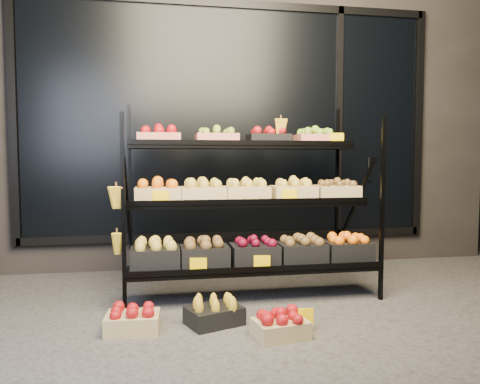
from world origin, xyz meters
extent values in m
plane|color=#514F4C|center=(0.00, 0.00, 0.00)|extent=(24.00, 24.00, 0.00)
cube|color=#2D2826|center=(0.00, 2.60, 1.75)|extent=(6.00, 2.00, 3.50)
cube|color=black|center=(0.00, 1.58, 1.55)|extent=(4.20, 0.04, 2.40)
cube|color=black|center=(0.00, 1.56, 0.34)|extent=(4.30, 0.06, 0.08)
cube|color=black|center=(0.00, 1.56, 2.76)|extent=(4.30, 0.06, 0.08)
cube|color=black|center=(-2.15, 1.56, 1.55)|extent=(0.08, 0.06, 2.50)
cube|color=black|center=(2.15, 1.56, 1.55)|extent=(0.08, 0.06, 2.50)
cube|color=black|center=(1.20, 1.56, 1.55)|extent=(0.06, 0.06, 2.50)
cylinder|color=black|center=(1.55, 1.53, 1.05)|extent=(0.02, 0.02, 0.25)
cube|color=black|center=(-1.02, 0.18, 0.75)|extent=(0.03, 0.03, 1.50)
cube|color=black|center=(1.02, 0.18, 0.75)|extent=(0.03, 0.03, 1.50)
cube|color=black|center=(-1.02, 1.15, 0.83)|extent=(0.03, 0.03, 1.66)
cube|color=black|center=(1.02, 1.15, 0.83)|extent=(0.03, 0.03, 1.66)
cube|color=black|center=(0.00, 0.35, 0.27)|extent=(2.05, 0.42, 0.03)
cube|color=black|center=(0.00, 0.15, 0.30)|extent=(2.05, 0.02, 0.05)
cube|color=black|center=(0.00, 0.65, 0.77)|extent=(2.05, 0.40, 0.03)
cube|color=black|center=(0.00, 0.46, 0.80)|extent=(2.05, 0.02, 0.05)
cube|color=black|center=(0.00, 0.95, 1.27)|extent=(2.05, 0.40, 0.03)
cube|color=black|center=(0.00, 0.76, 1.30)|extent=(2.05, 0.02, 0.05)
cube|color=tan|center=(-0.76, 0.95, 1.33)|extent=(0.38, 0.28, 0.11)
ellipsoid|color=red|center=(-0.76, 0.95, 1.42)|extent=(0.32, 0.24, 0.07)
cube|color=tan|center=(-0.23, 0.95, 1.33)|extent=(0.38, 0.28, 0.11)
ellipsoid|color=#84BA2E|center=(-0.23, 0.95, 1.42)|extent=(0.32, 0.24, 0.07)
cube|color=black|center=(0.26, 0.95, 1.33)|extent=(0.38, 0.28, 0.11)
ellipsoid|color=red|center=(0.26, 0.95, 1.42)|extent=(0.32, 0.24, 0.07)
cube|color=tan|center=(0.72, 0.95, 1.33)|extent=(0.38, 0.28, 0.11)
ellipsoid|color=#84BA2E|center=(0.72, 0.95, 1.42)|extent=(0.32, 0.24, 0.07)
cube|color=tan|center=(-0.77, 0.65, 0.85)|extent=(0.38, 0.28, 0.14)
ellipsoid|color=orange|center=(-0.77, 0.65, 0.95)|extent=(0.32, 0.24, 0.07)
cube|color=tan|center=(-0.38, 0.65, 0.85)|extent=(0.38, 0.28, 0.14)
ellipsoid|color=gold|center=(-0.38, 0.65, 0.95)|extent=(0.32, 0.24, 0.07)
cube|color=tan|center=(-0.01, 0.65, 0.85)|extent=(0.38, 0.28, 0.14)
ellipsoid|color=gold|center=(-0.01, 0.65, 0.95)|extent=(0.32, 0.24, 0.07)
cube|color=tan|center=(0.41, 0.65, 0.85)|extent=(0.38, 0.28, 0.14)
ellipsoid|color=gold|center=(0.41, 0.65, 0.95)|extent=(0.32, 0.24, 0.07)
cube|color=tan|center=(0.81, 0.65, 0.85)|extent=(0.38, 0.28, 0.14)
ellipsoid|color=brown|center=(0.81, 0.65, 0.95)|extent=(0.32, 0.24, 0.07)
cube|color=black|center=(-0.80, 0.35, 0.37)|extent=(0.38, 0.28, 0.18)
ellipsoid|color=gold|center=(-0.80, 0.35, 0.49)|extent=(0.32, 0.24, 0.07)
cube|color=black|center=(-0.41, 0.35, 0.37)|extent=(0.38, 0.28, 0.18)
ellipsoid|color=brown|center=(-0.41, 0.35, 0.49)|extent=(0.32, 0.24, 0.07)
cube|color=black|center=(0.00, 0.35, 0.37)|extent=(0.38, 0.28, 0.18)
ellipsoid|color=maroon|center=(0.00, 0.35, 0.49)|extent=(0.32, 0.24, 0.07)
cube|color=black|center=(0.40, 0.35, 0.37)|extent=(0.38, 0.28, 0.18)
ellipsoid|color=brown|center=(0.40, 0.35, 0.49)|extent=(0.32, 0.24, 0.07)
cube|color=black|center=(0.80, 0.35, 0.37)|extent=(0.38, 0.28, 0.18)
ellipsoid|color=orange|center=(0.80, 0.35, 0.49)|extent=(0.32, 0.24, 0.07)
ellipsoid|color=gold|center=(-1.07, 0.20, 0.96)|extent=(0.14, 0.08, 0.22)
ellipsoid|color=gold|center=(-1.07, 0.20, 0.62)|extent=(0.14, 0.08, 0.22)
ellipsoid|color=gold|center=(0.35, 0.85, 1.53)|extent=(0.14, 0.08, 0.22)
cube|color=#FFC500|center=(-0.75, 0.50, 0.84)|extent=(0.13, 0.01, 0.12)
cube|color=#FFC500|center=(0.34, 0.50, 0.84)|extent=(0.13, 0.01, 0.12)
cube|color=#FFC500|center=(0.88, 0.80, 1.34)|extent=(0.13, 0.01, 0.12)
cube|color=#FFC500|center=(-0.47, 0.20, 0.34)|extent=(0.13, 0.01, 0.12)
cube|color=#FFC500|center=(0.03, 0.20, 0.34)|extent=(0.13, 0.01, 0.12)
cube|color=#FFC500|center=(0.18, -0.40, 0.06)|extent=(0.13, 0.01, 0.12)
cube|color=tan|center=(-0.95, -0.19, 0.06)|extent=(0.37, 0.28, 0.12)
ellipsoid|color=red|center=(-0.95, -0.19, 0.15)|extent=(0.31, 0.24, 0.07)
cube|color=black|center=(-0.40, -0.15, 0.06)|extent=(0.43, 0.38, 0.12)
ellipsoid|color=gold|center=(-0.40, -0.15, 0.15)|extent=(0.37, 0.32, 0.07)
cube|color=tan|center=(0.00, -0.47, 0.06)|extent=(0.37, 0.30, 0.11)
ellipsoid|color=red|center=(0.00, -0.47, 0.14)|extent=(0.31, 0.25, 0.07)
camera|label=1|loc=(-0.79, -3.34, 1.15)|focal=35.00mm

